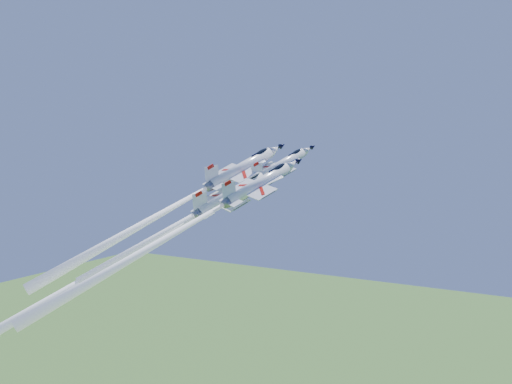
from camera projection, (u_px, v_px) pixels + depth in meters
The scene contains 4 objects.
jet_lead at pixel (213, 204), 100.86m from camera, with size 20.04×33.02×32.24m.
jet_left at pixel (174, 206), 101.97m from camera, with size 22.10×35.91×33.97m.
jet_right at pixel (181, 230), 91.22m from camera, with size 21.61×35.41×33.94m.
jet_slot at pixel (116, 261), 93.77m from camera, with size 27.76×46.36×48.24m.
Camera 1 is at (50.29, -88.94, 97.53)m, focal length 40.00 mm.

